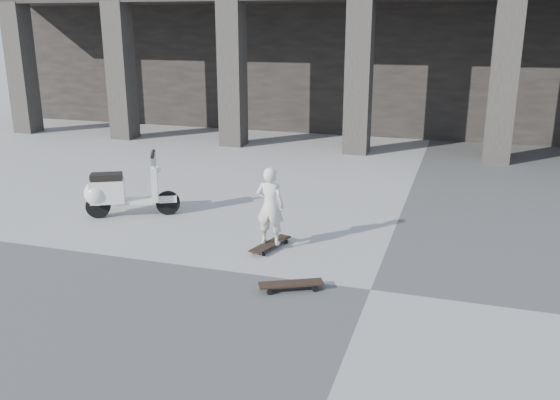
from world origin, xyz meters
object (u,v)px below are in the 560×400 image
(child, at_px, (270,206))
(scooter, at_px, (116,192))
(skateboard_spare, at_px, (291,285))
(longboard, at_px, (270,244))

(child, xyz_separation_m, scooter, (-3.16, 0.67, -0.23))
(skateboard_spare, bearing_deg, scooter, 126.03)
(longboard, distance_m, skateboard_spare, 1.53)
(longboard, height_order, scooter, scooter)
(longboard, relative_size, child, 0.75)
(longboard, bearing_deg, skateboard_spare, -135.08)
(child, bearing_deg, skateboard_spare, 119.41)
(child, distance_m, scooter, 3.23)
(longboard, distance_m, child, 0.63)
(skateboard_spare, distance_m, child, 1.65)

